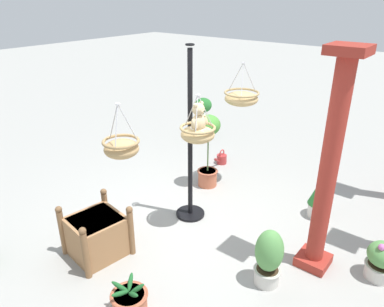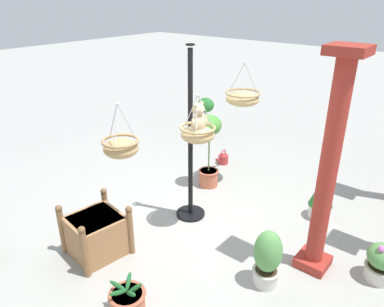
{
  "view_description": "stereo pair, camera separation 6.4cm",
  "coord_description": "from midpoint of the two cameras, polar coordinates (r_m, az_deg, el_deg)",
  "views": [
    {
      "loc": [
        3.52,
        2.88,
        3.18
      ],
      "look_at": [
        -0.02,
        0.05,
        1.15
      ],
      "focal_mm": 34.03,
      "sensor_mm": 36.0,
      "label": 1
    },
    {
      "loc": [
        3.48,
        2.93,
        3.18
      ],
      "look_at": [
        -0.02,
        0.05,
        1.15
      ],
      "focal_mm": 34.03,
      "sensor_mm": 36.0,
      "label": 2
    }
  ],
  "objects": [
    {
      "name": "potted_plant_flowering_red",
      "position": [
        4.25,
        -10.22,
        -21.75
      ],
      "size": [
        0.41,
        0.41,
        0.39
      ],
      "color": "#BC6042",
      "rests_on": "ground"
    },
    {
      "name": "potted_plant_bushy_green",
      "position": [
        5.85,
        19.23,
        -6.31
      ],
      "size": [
        0.36,
        0.36,
        0.7
      ],
      "color": "beige",
      "rests_on": "ground"
    },
    {
      "name": "hanging_basket_left_high",
      "position": [
        6.12,
        7.46,
        8.66
      ],
      "size": [
        0.58,
        0.58,
        0.71
      ],
      "color": "tan"
    },
    {
      "name": "watering_can",
      "position": [
        7.32,
        4.38,
        -0.83
      ],
      "size": [
        0.35,
        0.2,
        0.3
      ],
      "color": "#B23333",
      "rests_on": "ground"
    },
    {
      "name": "potted_plant_trailing_ivy",
      "position": [
        6.23,
        2.24,
        1.08
      ],
      "size": [
        0.41,
        0.41,
        1.31
      ],
      "color": "#BC6042",
      "rests_on": "ground"
    },
    {
      "name": "teddy_bear",
      "position": [
        4.75,
        0.73,
        5.26
      ],
      "size": [
        0.29,
        0.26,
        0.42
      ],
      "color": "#D1B789"
    },
    {
      "name": "wooden_planter_box",
      "position": [
        4.99,
        -15.03,
        -12.14
      ],
      "size": [
        0.81,
        0.79,
        0.72
      ],
      "color": "#9E7047",
      "rests_on": "ground"
    },
    {
      "name": "potted_plant_conical_shrub",
      "position": [
        8.6,
        1.54,
        5.94
      ],
      "size": [
        0.41,
        0.41,
        0.93
      ],
      "color": "#4C4C51",
      "rests_on": "ground"
    },
    {
      "name": "hanging_basket_right_low",
      "position": [
        4.33,
        -11.43,
        0.93
      ],
      "size": [
        0.44,
        0.44,
        0.66
      ],
      "color": "tan"
    },
    {
      "name": "ground_plane",
      "position": [
        5.55,
        -0.87,
        -10.85
      ],
      "size": [
        40.0,
        40.0,
        0.0
      ],
      "primitive_type": "plane",
      "color": "#9E9E99"
    },
    {
      "name": "potted_plant_fern_front",
      "position": [
        4.44,
        11.5,
        -15.69
      ],
      "size": [
        0.33,
        0.33,
        0.74
      ],
      "color": "beige",
      "rests_on": "ground"
    },
    {
      "name": "hanging_basket_with_teddy",
      "position": [
        4.82,
        0.52,
        3.19
      ],
      "size": [
        0.48,
        0.48,
        0.65
      ],
      "color": "tan"
    },
    {
      "name": "display_pole_central",
      "position": [
        5.33,
        -0.63,
        -2.24
      ],
      "size": [
        0.44,
        0.44,
        2.57
      ],
      "color": "black",
      "rests_on": "ground"
    },
    {
      "name": "greenhouse_pillar_far_back",
      "position": [
        4.38,
        20.15,
        -2.81
      ],
      "size": [
        0.4,
        0.4,
        2.71
      ],
      "color": "#9E2D23",
      "rests_on": "ground"
    },
    {
      "name": "potted_plant_small_succulent",
      "position": [
        5.03,
        27.29,
        -14.64
      ],
      "size": [
        0.36,
        0.36,
        0.53
      ],
      "color": "beige",
      "rests_on": "ground"
    }
  ]
}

